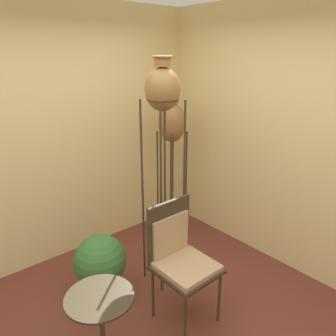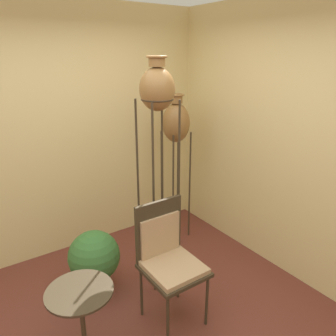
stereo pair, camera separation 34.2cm
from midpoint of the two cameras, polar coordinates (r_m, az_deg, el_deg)
wall_back at (r=3.63m, az=-21.84°, el=4.83°), size 7.39×0.06×2.70m
wall_right at (r=3.37m, az=18.86°, el=4.13°), size 0.06×7.39×2.70m
vase_stand_tall at (r=2.82m, az=-4.51°, el=12.21°), size 0.30×0.30×2.16m
vase_stand_medium at (r=3.74m, az=-1.94°, el=7.52°), size 0.31×0.31×1.75m
chair at (r=2.80m, az=-1.60°, el=-14.88°), size 0.46×0.47×1.04m
side_table at (r=2.56m, az=-15.71°, el=-23.78°), size 0.47×0.47×0.63m
potted_plant at (r=3.23m, az=-14.82°, el=-15.93°), size 0.48×0.48×0.62m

